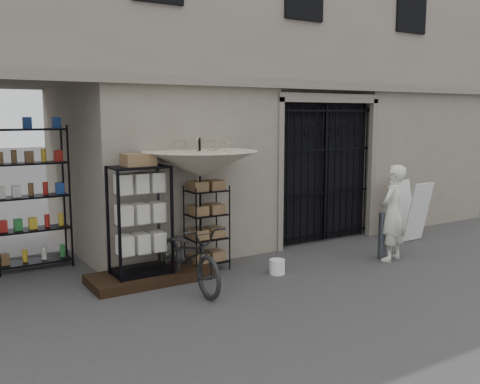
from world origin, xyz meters
TOP-DOWN VIEW (x-y plane):
  - ground at (0.00, 0.00)m, footprint 80.00×80.00m
  - main_building at (0.00, 4.00)m, footprint 14.00×4.00m
  - iron_gate at (1.75, 2.28)m, footprint 2.50×0.21m
  - step_platform at (-2.40, 1.55)m, footprint 2.00×0.90m
  - display_cabinet at (-2.58, 1.54)m, footprint 0.94×0.67m
  - wire_rack at (-1.32, 1.65)m, footprint 0.76×0.64m
  - market_umbrella at (-1.50, 1.54)m, footprint 1.96×1.99m
  - white_bucket at (-0.46, 0.76)m, footprint 0.27×0.27m
  - bicycle at (-2.03, 0.92)m, footprint 0.68×1.02m
  - steel_bollard at (1.79, 0.52)m, footprint 0.19×0.19m
  - shopkeeper at (1.85, 0.36)m, footprint 1.16×1.88m
  - easel_sign at (3.40, 1.24)m, footprint 0.61×0.70m

SIDE VIEW (x-z plane):
  - ground at x=0.00m, z-range 0.00..0.00m
  - bicycle at x=-2.03m, z-range -0.97..0.97m
  - shopkeeper at x=1.85m, z-range -0.21..0.21m
  - step_platform at x=-2.40m, z-range 0.00..0.15m
  - white_bucket at x=-0.46m, z-range 0.00..0.25m
  - steel_bollard at x=1.79m, z-range 0.00..0.87m
  - easel_sign at x=3.40m, z-range 0.02..1.27m
  - wire_rack at x=-1.32m, z-range -0.02..1.46m
  - display_cabinet at x=-2.58m, z-range -0.01..1.86m
  - iron_gate at x=1.75m, z-range 0.00..3.00m
  - market_umbrella at x=-1.50m, z-range 0.60..3.35m
  - main_building at x=0.00m, z-range 0.00..9.00m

